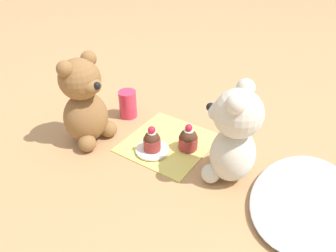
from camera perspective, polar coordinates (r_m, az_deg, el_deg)
The scene contains 9 objects.
ground_plane at distance 0.88m, azimuth 0.00°, elevation -3.02°, with size 4.00×4.00×0.00m, color tan.
knitted_placemat at distance 0.87m, azimuth 0.00°, elevation -2.86°, with size 0.22×0.21×0.01m, color #E0D166.
tulle_cloth at distance 0.77m, azimuth 22.63°, elevation -11.63°, with size 0.31×0.21×0.02m, color silver.
teddy_bear_cream at distance 0.72m, azimuth 11.34°, elevation -1.72°, with size 0.13×0.13×0.23m.
teddy_bear_tan at distance 0.86m, azimuth -14.32°, elevation 3.90°, with size 0.13×0.12×0.24m.
cupcake_near_cream_bear at distance 0.84m, azimuth 3.55°, elevation -2.29°, with size 0.05×0.05×0.07m.
saucer_plate at distance 0.84m, azimuth -2.75°, elevation -4.15°, with size 0.09×0.09×0.01m, color white.
cupcake_near_tan_bear at distance 0.82m, azimuth -2.81°, elevation -2.57°, with size 0.04×0.04×0.07m.
juice_glass at distance 0.97m, azimuth -7.01°, elevation 3.82°, with size 0.05×0.05×0.08m, color #DB3356.
Camera 1 is at (0.58, 0.38, 0.53)m, focal length 35.00 mm.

